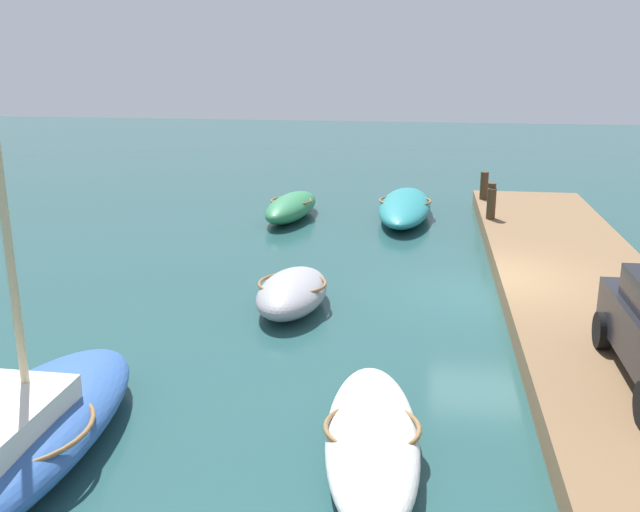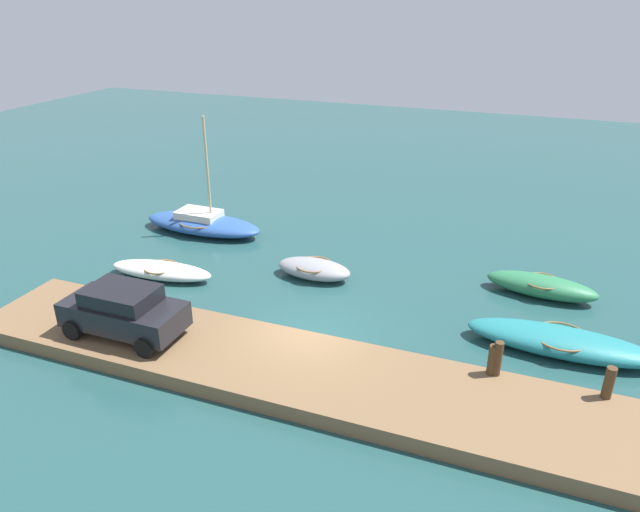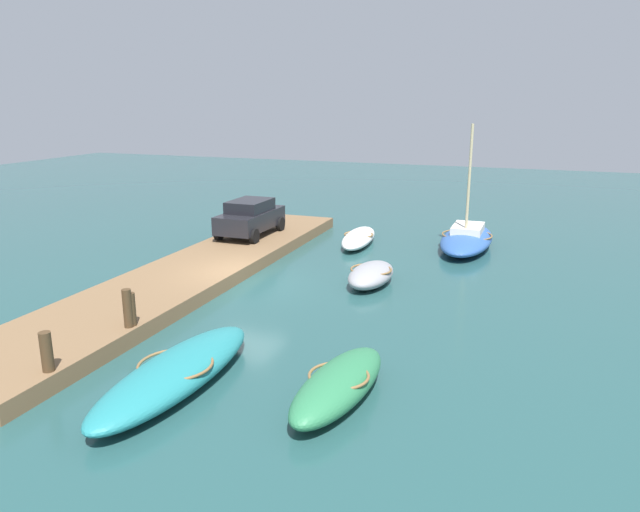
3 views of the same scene
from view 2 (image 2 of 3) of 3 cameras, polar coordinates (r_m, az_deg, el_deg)
name	(u,v)px [view 2 (image 2 of 3)]	position (r m, az deg, el deg)	size (l,w,h in m)	color
ground_plane	(309,340)	(19.64, -1.03, -8.17)	(84.00, 84.00, 0.00)	#234C4C
dock_platform	(284,368)	(17.92, -3.55, -10.86)	(21.06, 3.71, 0.49)	brown
rowboat_white	(161,270)	(24.36, -15.22, -1.36)	(4.45, 1.69, 0.61)	white
rowboat_green	(541,286)	(23.63, 20.77, -2.74)	(4.16, 1.73, 0.80)	#2D7A4C
rowboat_grey	(314,269)	(23.48, -0.58, -1.25)	(3.10, 1.56, 0.75)	#939399
motorboat_teal	(561,342)	(20.34, 22.40, -7.73)	(5.89, 1.85, 0.76)	teal
sailboat_blue	(202,223)	(28.44, -11.39, 3.19)	(6.01, 2.27, 5.56)	#2D569E
mooring_post_west	(493,360)	(17.70, 16.47, -9.67)	(0.27, 0.27, 0.94)	#47331E
mooring_post_mid_west	(498,359)	(17.66, 16.93, -9.54)	(0.25, 0.25, 1.09)	#47331E
mooring_post_mid_east	(609,383)	(17.90, 26.34, -11.01)	(0.27, 0.27, 0.96)	#47331E
parked_car	(124,310)	(19.64, -18.61, -5.04)	(3.93, 1.99, 1.63)	black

